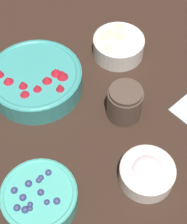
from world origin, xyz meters
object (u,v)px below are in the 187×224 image
object	(u,v)px
jar_chocolate	(125,103)
bowl_bananas	(118,45)
bowl_strawberries	(36,79)
bowl_blueberries	(39,197)
bowl_cream	(147,172)

from	to	relation	value
jar_chocolate	bowl_bananas	bearing A→B (deg)	-121.74
bowl_bananas	bowl_strawberries	bearing A→B (deg)	-3.69
jar_chocolate	bowl_strawberries	bearing A→B (deg)	-53.55
bowl_blueberries	jar_chocolate	bearing A→B (deg)	-162.72
bowl_bananas	bowl_blueberries	bearing A→B (deg)	33.78
bowl_blueberries	bowl_bananas	distance (m)	0.47
bowl_strawberries	bowl_blueberries	xyz separation A→B (m)	(0.14, 0.28, -0.01)
bowl_cream	jar_chocolate	size ratio (longest dim) A/B	1.35
bowl_strawberries	bowl_bananas	distance (m)	0.25
bowl_bananas	jar_chocolate	size ratio (longest dim) A/B	1.55
bowl_bananas	bowl_cream	distance (m)	0.38
bowl_blueberries	jar_chocolate	distance (m)	0.30
bowl_blueberries	jar_chocolate	size ratio (longest dim) A/B	1.79
bowl_strawberries	bowl_bananas	size ratio (longest dim) A/B	1.70
bowl_bananas	bowl_cream	size ratio (longest dim) A/B	1.15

